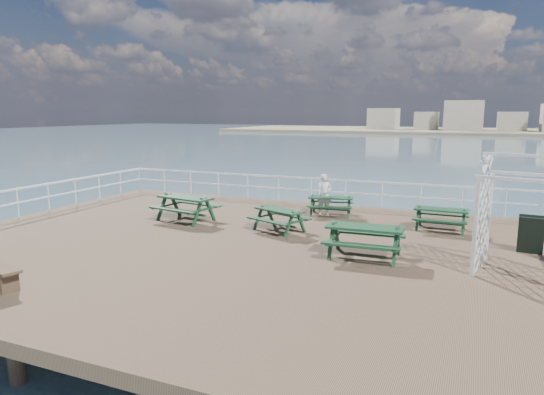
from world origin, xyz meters
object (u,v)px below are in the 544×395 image
(picnic_table_a, at_px, (186,203))
(picnic_table_d, at_px, (279,215))
(picnic_table_c, at_px, (441,215))
(person, at_px, (324,194))
(picnic_table_b, at_px, (331,202))
(picnic_table_e, at_px, (365,235))
(trellis_arbor, at_px, (531,224))

(picnic_table_a, height_order, picnic_table_d, picnic_table_a)
(picnic_table_c, xyz_separation_m, picnic_table_d, (-4.78, -2.13, 0.00))
(picnic_table_a, bearing_deg, person, 44.54)
(picnic_table_b, relative_size, person, 1.21)
(picnic_table_e, xyz_separation_m, trellis_arbor, (3.81, -0.12, 0.66))
(picnic_table_e, xyz_separation_m, person, (-2.58, 4.81, 0.15))
(trellis_arbor, bearing_deg, picnic_table_b, 155.79)
(picnic_table_c, bearing_deg, person, 169.03)
(picnic_table_c, bearing_deg, picnic_table_e, -111.56)
(picnic_table_c, bearing_deg, picnic_table_a, -165.61)
(person, bearing_deg, picnic_table_c, -35.54)
(picnic_table_a, xyz_separation_m, picnic_table_b, (4.45, 2.88, -0.12))
(picnic_table_c, height_order, picnic_table_d, same)
(trellis_arbor, bearing_deg, picnic_table_a, -176.38)
(picnic_table_d, distance_m, person, 3.08)
(picnic_table_b, xyz_separation_m, picnic_table_e, (2.32, -4.79, 0.11))
(picnic_table_c, height_order, picnic_table_e, picnic_table_e)
(trellis_arbor, relative_size, person, 1.88)
(picnic_table_a, xyz_separation_m, picnic_table_e, (6.77, -1.91, -0.01))
(picnic_table_d, distance_m, trellis_arbor, 7.27)
(picnic_table_e, bearing_deg, picnic_table_c, 64.90)
(picnic_table_b, height_order, picnic_table_c, picnic_table_c)
(picnic_table_c, height_order, trellis_arbor, trellis_arbor)
(picnic_table_a, height_order, picnic_table_b, picnic_table_a)
(picnic_table_a, bearing_deg, picnic_table_e, -5.91)
(picnic_table_a, relative_size, picnic_table_b, 1.22)
(picnic_table_d, bearing_deg, picnic_table_b, 96.51)
(person, bearing_deg, picnic_table_a, -169.05)
(picnic_table_a, relative_size, trellis_arbor, 0.78)
(picnic_table_a, distance_m, picnic_table_c, 8.63)
(picnic_table_d, bearing_deg, picnic_table_e, -7.47)
(picnic_table_b, xyz_separation_m, trellis_arbor, (6.13, -4.91, 0.77))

